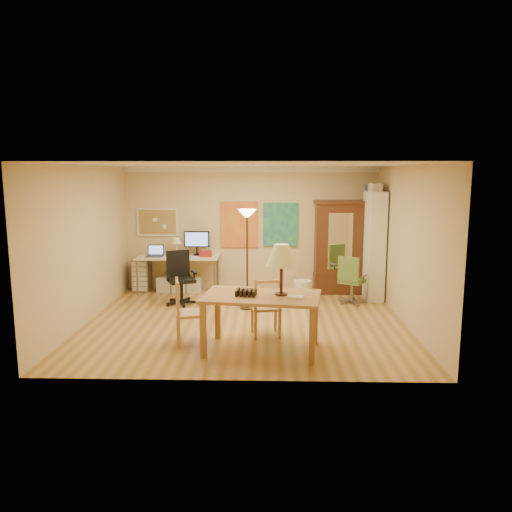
{
  "coord_description": "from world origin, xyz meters",
  "views": [
    {
      "loc": [
        0.42,
        -8.39,
        2.56
      ],
      "look_at": [
        0.18,
        0.3,
        1.11
      ],
      "focal_mm": 35.0,
      "sensor_mm": 36.0,
      "label": 1
    }
  ],
  "objects_px": {
    "computer_desk": "(180,270)",
    "office_chair_green": "(351,291)",
    "bookshelf": "(373,246)",
    "office_chair_black": "(181,290)",
    "armoire": "(338,253)",
    "dining_table": "(269,284)"
  },
  "relations": [
    {
      "from": "office_chair_black",
      "to": "bookshelf",
      "type": "xyz_separation_m",
      "value": [
        3.88,
        0.63,
        0.81
      ]
    },
    {
      "from": "computer_desk",
      "to": "office_chair_green",
      "type": "distance_m",
      "value": 3.66
    },
    {
      "from": "office_chair_black",
      "to": "armoire",
      "type": "height_order",
      "value": "armoire"
    },
    {
      "from": "office_chair_black",
      "to": "office_chair_green",
      "type": "xyz_separation_m",
      "value": [
        3.37,
        0.13,
        -0.02
      ]
    },
    {
      "from": "dining_table",
      "to": "office_chair_black",
      "type": "distance_m",
      "value": 3.19
    },
    {
      "from": "dining_table",
      "to": "computer_desk",
      "type": "height_order",
      "value": "dining_table"
    },
    {
      "from": "armoire",
      "to": "office_chair_green",
      "type": "bearing_deg",
      "value": -81.65
    },
    {
      "from": "dining_table",
      "to": "computer_desk",
      "type": "xyz_separation_m",
      "value": [
        -1.93,
        3.57,
        -0.51
      ]
    },
    {
      "from": "office_chair_black",
      "to": "office_chair_green",
      "type": "relative_size",
      "value": 1.09
    },
    {
      "from": "computer_desk",
      "to": "office_chair_black",
      "type": "relative_size",
      "value": 1.67
    },
    {
      "from": "armoire",
      "to": "computer_desk",
      "type": "bearing_deg",
      "value": -178.68
    },
    {
      "from": "computer_desk",
      "to": "office_chair_green",
      "type": "relative_size",
      "value": 1.81
    },
    {
      "from": "computer_desk",
      "to": "bookshelf",
      "type": "relative_size",
      "value": 0.8
    },
    {
      "from": "computer_desk",
      "to": "office_chair_green",
      "type": "xyz_separation_m",
      "value": [
        3.55,
        -0.86,
        -0.23
      ]
    },
    {
      "from": "office_chair_black",
      "to": "armoire",
      "type": "distance_m",
      "value": 3.45
    },
    {
      "from": "armoire",
      "to": "dining_table",
      "type": "bearing_deg",
      "value": -112.2
    },
    {
      "from": "dining_table",
      "to": "bookshelf",
      "type": "xyz_separation_m",
      "value": [
        2.14,
        3.21,
        0.1
      ]
    },
    {
      "from": "office_chair_black",
      "to": "armoire",
      "type": "relative_size",
      "value": 0.53
    },
    {
      "from": "dining_table",
      "to": "office_chair_black",
      "type": "relative_size",
      "value": 1.7
    },
    {
      "from": "office_chair_green",
      "to": "office_chair_black",
      "type": "bearing_deg",
      "value": -177.8
    },
    {
      "from": "dining_table",
      "to": "office_chair_green",
      "type": "height_order",
      "value": "dining_table"
    },
    {
      "from": "office_chair_black",
      "to": "bookshelf",
      "type": "relative_size",
      "value": 0.48
    }
  ]
}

